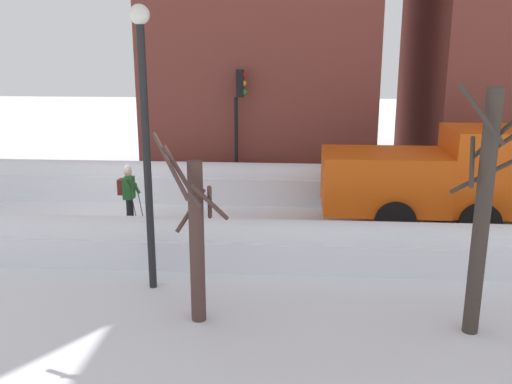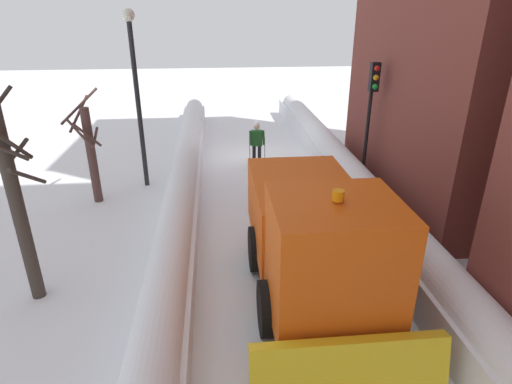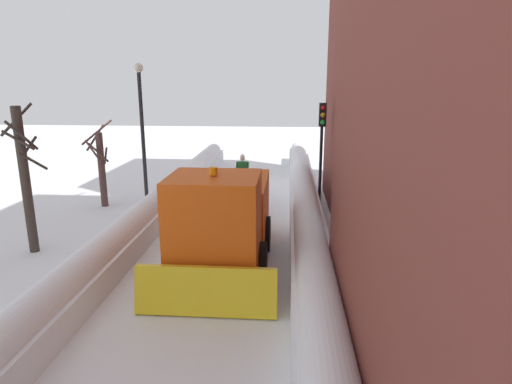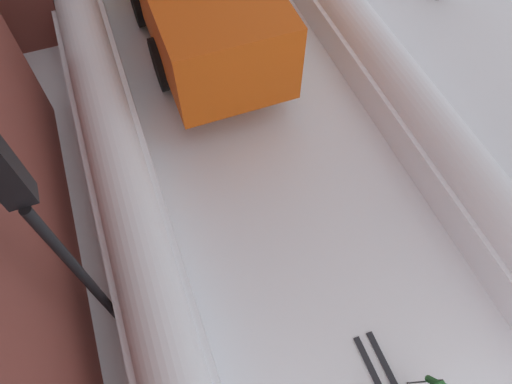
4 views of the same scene
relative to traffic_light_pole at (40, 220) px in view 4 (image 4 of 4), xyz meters
name	(u,v)px [view 4 (image 4 of 4)]	position (x,y,z in m)	size (l,w,h in m)	color
ground_plane	(209,23)	(3.44, 6.22, -3.03)	(80.00, 80.00, 0.00)	white
snowbank_left	(84,27)	(0.66, 6.22, -2.40)	(1.10, 36.00, 1.32)	white
traffic_light_pole	(40,220)	(0.00, 0.00, 0.00)	(0.28, 0.42, 4.31)	black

